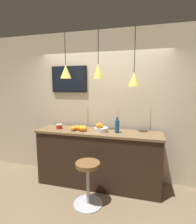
{
  "coord_description": "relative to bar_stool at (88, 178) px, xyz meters",
  "views": [
    {
      "loc": [
        0.8,
        -2.3,
        1.85
      ],
      "look_at": [
        0.0,
        0.68,
        1.39
      ],
      "focal_mm": 28.0,
      "sensor_mm": 36.0,
      "label": 1
    }
  ],
  "objects": [
    {
      "name": "juice_bottle",
      "position": [
        0.36,
        0.56,
        0.71
      ],
      "size": [
        0.08,
        0.08,
        0.28
      ],
      "color": "navy",
      "rests_on": "service_counter"
    },
    {
      "name": "ground_plane",
      "position": [
        0.01,
        -0.1,
        -0.45
      ],
      "size": [
        14.0,
        14.0,
        0.0
      ],
      "primitive_type": "plane",
      "color": "#756047"
    },
    {
      "name": "fruit_bowl",
      "position": [
        0.06,
        0.55,
        0.65
      ],
      "size": [
        0.24,
        0.24,
        0.16
      ],
      "color": "beige",
      "rests_on": "service_counter"
    },
    {
      "name": "spread_jar",
      "position": [
        -0.75,
        0.56,
        0.64
      ],
      "size": [
        0.11,
        0.11,
        0.09
      ],
      "color": "red",
      "rests_on": "service_counter"
    },
    {
      "name": "bar_stool",
      "position": [
        0.0,
        0.0,
        0.0
      ],
      "size": [
        0.46,
        0.46,
        0.7
      ],
      "color": "#B7B7BC",
      "rests_on": "ground_plane"
    },
    {
      "name": "pendant_lamp_middle",
      "position": [
        0.01,
        0.6,
        1.66
      ],
      "size": [
        0.17,
        0.17,
        0.83
      ],
      "color": "black"
    },
    {
      "name": "service_counter",
      "position": [
        0.01,
        0.58,
        0.07
      ],
      "size": [
        2.27,
        0.56,
        1.04
      ],
      "color": "black",
      "rests_on": "ground_plane"
    },
    {
      "name": "mounted_tv",
      "position": [
        -0.69,
        0.92,
        1.54
      ],
      "size": [
        0.75,
        0.04,
        0.52
      ],
      "color": "black"
    },
    {
      "name": "back_wall",
      "position": [
        0.01,
        0.97,
        1.0
      ],
      "size": [
        8.0,
        0.06,
        2.9
      ],
      "color": "beige",
      "rests_on": "ground_plane"
    },
    {
      "name": "pendant_lamp_right",
      "position": [
        0.62,
        0.6,
        1.52
      ],
      "size": [
        0.19,
        0.19,
        0.95
      ],
      "color": "black"
    },
    {
      "name": "pendant_lamp_left",
      "position": [
        -0.61,
        0.6,
        1.66
      ],
      "size": [
        0.2,
        0.2,
        0.81
      ],
      "color": "black"
    },
    {
      "name": "orange_pile",
      "position": [
        -0.33,
        0.55,
        0.63
      ],
      "size": [
        0.3,
        0.25,
        0.09
      ],
      "color": "orange",
      "rests_on": "service_counter"
    }
  ]
}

